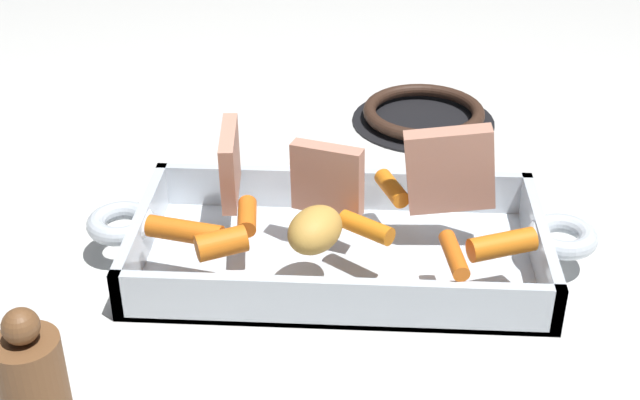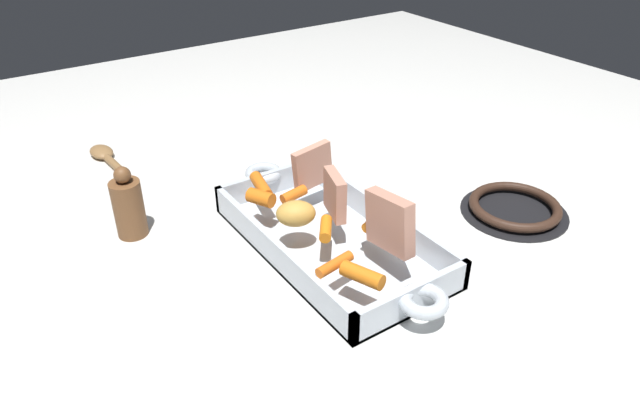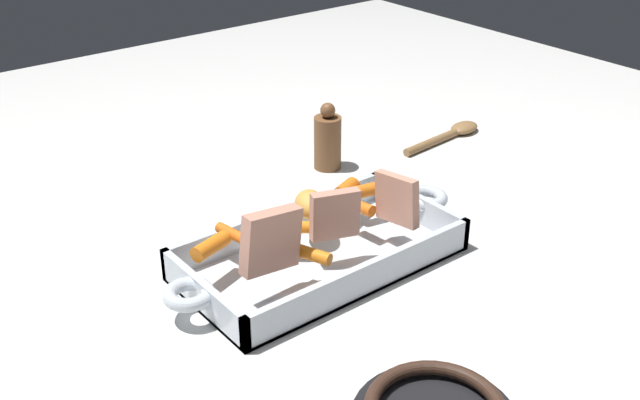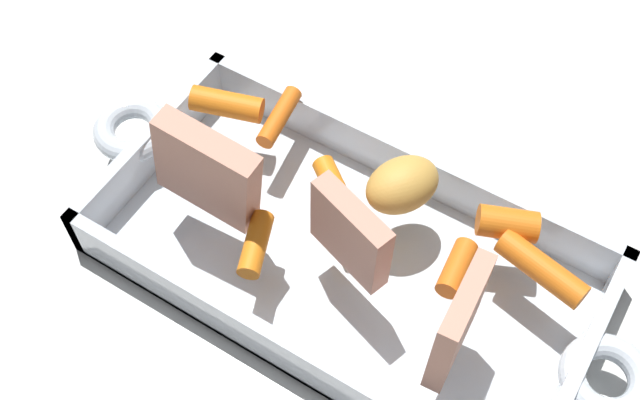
# 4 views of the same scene
# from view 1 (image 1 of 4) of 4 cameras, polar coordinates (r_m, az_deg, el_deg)

# --- Properties ---
(ground_plane) EXTENTS (2.21, 2.21, 0.00)m
(ground_plane) POSITION_cam_1_polar(r_m,az_deg,el_deg) (0.83, 1.21, -4.07)
(ground_plane) COLOR silver
(roasting_dish) EXTENTS (0.47, 0.20, 0.05)m
(roasting_dish) POSITION_cam_1_polar(r_m,az_deg,el_deg) (0.82, 1.23, -3.19)
(roasting_dish) COLOR silver
(roasting_dish) RESTS_ON ground_plane
(roast_slice_outer) EXTENTS (0.09, 0.02, 0.09)m
(roast_slice_outer) POSITION_cam_1_polar(r_m,az_deg,el_deg) (0.81, 8.40, 1.94)
(roast_slice_outer) COLOR tan
(roast_slice_outer) RESTS_ON roasting_dish
(roast_slice_thick) EXTENTS (0.07, 0.04, 0.07)m
(roast_slice_thick) POSITION_cam_1_polar(r_m,az_deg,el_deg) (0.80, 0.47, 1.36)
(roast_slice_thick) COLOR tan
(roast_slice_thick) RESTS_ON roasting_dish
(roast_slice_thin) EXTENTS (0.02, 0.08, 0.08)m
(roast_slice_thin) POSITION_cam_1_polar(r_m,az_deg,el_deg) (0.82, -5.86, 2.34)
(roast_slice_thin) COLOR tan
(roast_slice_thin) RESTS_ON roasting_dish
(baby_carrot_southeast) EXTENTS (0.05, 0.04, 0.02)m
(baby_carrot_southeast) POSITION_cam_1_polar(r_m,az_deg,el_deg) (0.77, 3.00, -1.79)
(baby_carrot_southeast) COLOR orange
(baby_carrot_southeast) RESTS_ON roasting_dish
(baby_carrot_center_left) EXTENTS (0.02, 0.06, 0.02)m
(baby_carrot_center_left) POSITION_cam_1_polar(r_m,az_deg,el_deg) (0.75, 8.67, -3.54)
(baby_carrot_center_left) COLOR orange
(baby_carrot_center_left) RESTS_ON roasting_dish
(baby_carrot_short) EXTENTS (0.03, 0.05, 0.02)m
(baby_carrot_short) POSITION_cam_1_polar(r_m,az_deg,el_deg) (0.83, 4.68, 0.77)
(baby_carrot_short) COLOR orange
(baby_carrot_short) RESTS_ON roasting_dish
(baby_carrot_northwest) EXTENTS (0.07, 0.03, 0.02)m
(baby_carrot_northwest) POSITION_cam_1_polar(r_m,az_deg,el_deg) (0.77, -8.75, -2.00)
(baby_carrot_northwest) COLOR orange
(baby_carrot_northwest) RESTS_ON roasting_dish
(baby_carrot_northeast) EXTENTS (0.06, 0.04, 0.02)m
(baby_carrot_northeast) POSITION_cam_1_polar(r_m,az_deg,el_deg) (0.76, 11.71, -2.85)
(baby_carrot_northeast) COLOR orange
(baby_carrot_northeast) RESTS_ON roasting_dish
(baby_carrot_southwest) EXTENTS (0.05, 0.04, 0.03)m
(baby_carrot_southwest) POSITION_cam_1_polar(r_m,az_deg,el_deg) (0.75, -6.41, -2.81)
(baby_carrot_southwest) COLOR orange
(baby_carrot_southwest) RESTS_ON roasting_dish
(baby_carrot_long) EXTENTS (0.02, 0.05, 0.02)m
(baby_carrot_long) POSITION_cam_1_polar(r_m,az_deg,el_deg) (0.79, -4.75, -1.05)
(baby_carrot_long) COLOR orange
(baby_carrot_long) RESTS_ON roasting_dish
(potato_golden_large) EXTENTS (0.06, 0.07, 0.04)m
(potato_golden_large) POSITION_cam_1_polar(r_m,az_deg,el_deg) (0.75, -0.32, -1.95)
(potato_golden_large) COLOR gold
(potato_golden_large) RESTS_ON roasting_dish
(stove_burner_rear) EXTENTS (0.17, 0.17, 0.02)m
(stove_burner_rear) POSITION_cam_1_polar(r_m,az_deg,el_deg) (1.09, 6.72, 5.51)
(stove_burner_rear) COLOR black
(stove_burner_rear) RESTS_ON ground_plane
(pepper_mill) EXTENTS (0.05, 0.05, 0.12)m
(pepper_mill) POSITION_cam_1_polar(r_m,az_deg,el_deg) (0.65, -18.02, -11.52)
(pepper_mill) COLOR brown
(pepper_mill) RESTS_ON ground_plane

